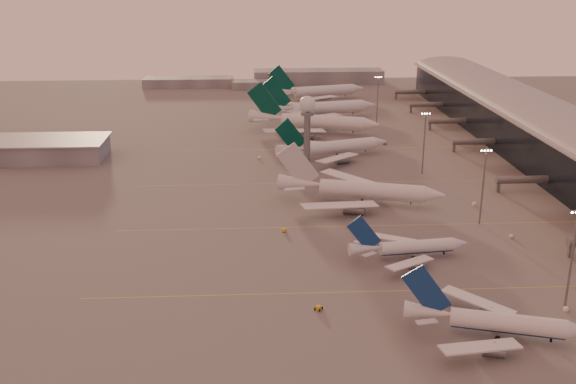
{
  "coord_description": "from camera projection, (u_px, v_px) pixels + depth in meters",
  "views": [
    {
      "loc": [
        -16.87,
        -141.7,
        78.0
      ],
      "look_at": [
        -5.78,
        62.67,
        9.18
      ],
      "focal_mm": 42.0,
      "sensor_mm": 36.0,
      "label": 1
    }
  ],
  "objects": [
    {
      "name": "widebody_white",
      "position": [
        360.0,
        193.0,
        232.05
      ],
      "size": [
        56.8,
        44.88,
        20.51
      ],
      "color": "silver",
      "rests_on": "ground"
    },
    {
      "name": "gsv_truck_b",
      "position": [
        512.0,
        234.0,
        203.19
      ],
      "size": [
        5.48,
        3.34,
        2.08
      ],
      "color": "white",
      "rests_on": "ground"
    },
    {
      "name": "gsv_tug_hangar",
      "position": [
        385.0,
        144.0,
        309.29
      ],
      "size": [
        3.36,
        2.33,
        0.89
      ],
      "color": "slate",
      "rests_on": "ground"
    },
    {
      "name": "distant_horizon",
      "position": [
        280.0,
        79.0,
        466.47
      ],
      "size": [
        165.0,
        37.5,
        9.0
      ],
      "color": "slate",
      "rests_on": "ground"
    },
    {
      "name": "gsv_truck_c",
      "position": [
        285.0,
        228.0,
        207.7
      ],
      "size": [
        5.88,
        3.75,
        2.23
      ],
      "color": "gold",
      "rests_on": "ground"
    },
    {
      "name": "greentail_b",
      "position": [
        314.0,
        125.0,
        329.94
      ],
      "size": [
        64.13,
        51.0,
        24.06
      ],
      "color": "silver",
      "rests_on": "ground"
    },
    {
      "name": "radar_tower",
      "position": [
        307.0,
        118.0,
        267.0
      ],
      "size": [
        6.4,
        6.4,
        31.1
      ],
      "color": "slate",
      "rests_on": "ground"
    },
    {
      "name": "narrowbody_near",
      "position": [
        494.0,
        325.0,
        147.92
      ],
      "size": [
        39.43,
        31.0,
        15.83
      ],
      "color": "silver",
      "rests_on": "ground"
    },
    {
      "name": "hangar",
      "position": [
        9.0,
        149.0,
        284.81
      ],
      "size": [
        82.0,
        27.0,
        8.5
      ],
      "color": "slate",
      "rests_on": "ground"
    },
    {
      "name": "mast_d",
      "position": [
        378.0,
        97.0,
        347.22
      ],
      "size": [
        3.6,
        0.56,
        25.0
      ],
      "color": "slate",
      "rests_on": "ground"
    },
    {
      "name": "ground",
      "position": [
        327.0,
        312.0,
        159.84
      ],
      "size": [
        700.0,
        700.0,
        0.0
      ],
      "primitive_type": "plane",
      "color": "#5D5A5A",
      "rests_on": "ground"
    },
    {
      "name": "gsv_tug_mid",
      "position": [
        319.0,
        308.0,
        160.58
      ],
      "size": [
        4.17,
        3.76,
        1.02
      ],
      "color": "gold",
      "rests_on": "ground"
    },
    {
      "name": "greentail_c",
      "position": [
        320.0,
        111.0,
        361.89
      ],
      "size": [
        64.17,
        51.32,
        23.57
      ],
      "color": "silver",
      "rests_on": "ground"
    },
    {
      "name": "gsv_truck_d",
      "position": [
        259.0,
        156.0,
        286.48
      ],
      "size": [
        2.98,
        5.75,
        2.21
      ],
      "color": "white",
      "rests_on": "ground"
    },
    {
      "name": "mast_b",
      "position": [
        483.0,
        183.0,
        210.34
      ],
      "size": [
        3.6,
        0.56,
        25.0
      ],
      "color": "slate",
      "rests_on": "ground"
    },
    {
      "name": "taxiway_markings",
      "position": [
        401.0,
        224.0,
        214.38
      ],
      "size": [
        180.0,
        185.25,
        0.02
      ],
      "color": "gold",
      "rests_on": "ground"
    },
    {
      "name": "terminal",
      "position": [
        568.0,
        146.0,
        266.23
      ],
      "size": [
        57.0,
        362.0,
        23.04
      ],
      "color": "black",
      "rests_on": "ground"
    },
    {
      "name": "gsv_tug_far",
      "position": [
        319.0,
        185.0,
        250.66
      ],
      "size": [
        2.86,
        3.46,
        0.85
      ],
      "color": "white",
      "rests_on": "ground"
    },
    {
      "name": "mast_c",
      "position": [
        424.0,
        140.0,
        262.14
      ],
      "size": [
        3.6,
        0.56,
        25.0
      ],
      "color": "slate",
      "rests_on": "ground"
    },
    {
      "name": "narrowbody_mid",
      "position": [
        409.0,
        249.0,
        188.31
      ],
      "size": [
        35.34,
        28.07,
        13.82
      ],
      "color": "silver",
      "rests_on": "ground"
    },
    {
      "name": "greentail_d",
      "position": [
        318.0,
        93.0,
        411.63
      ],
      "size": [
        60.64,
        48.27,
        22.64
      ],
      "color": "silver",
      "rests_on": "ground"
    },
    {
      "name": "mast_a",
      "position": [
        573.0,
        254.0,
        158.44
      ],
      "size": [
        3.6,
        0.56,
        25.0
      ],
      "color": "slate",
      "rests_on": "ground"
    },
    {
      "name": "gsv_catering_a",
      "position": [
        567.0,
        304.0,
        159.73
      ],
      "size": [
        4.61,
        2.22,
        3.77
      ],
      "color": "white",
      "rests_on": "ground"
    },
    {
      "name": "gsv_catering_b",
      "position": [
        475.0,
        200.0,
        230.16
      ],
      "size": [
        5.59,
        3.05,
        4.39
      ],
      "color": "white",
      "rests_on": "ground"
    },
    {
      "name": "greentail_a",
      "position": [
        333.0,
        150.0,
        288.1
      ],
      "size": [
        50.43,
        40.07,
        18.99
      ],
      "color": "silver",
      "rests_on": "ground"
    }
  ]
}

